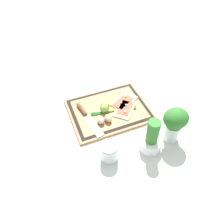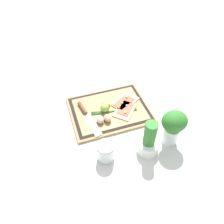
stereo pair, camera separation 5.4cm
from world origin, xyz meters
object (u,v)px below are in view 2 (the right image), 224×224
at_px(egg_brown, 108,118).
at_px(herb_glass, 173,126).
at_px(knife, 85,113).
at_px(egg_pink, 100,119).
at_px(pizza_slice_near, 125,102).
at_px(lime, 105,108).
at_px(herb_pot, 149,142).
at_px(cherry_tomato_yellow, 108,105).
at_px(cherry_tomato_red, 103,105).
at_px(sauce_jar, 106,152).
at_px(pizza_slice_far, 125,110).

bearing_deg(egg_brown, herb_glass, 139.71).
height_order(knife, egg_pink, egg_pink).
bearing_deg(egg_brown, pizza_slice_near, -143.71).
bearing_deg(egg_pink, lime, -124.22).
relative_size(egg_brown, egg_pink, 1.00).
height_order(knife, egg_brown, egg_brown).
distance_m(knife, herb_pot, 0.41).
xyz_separation_m(knife, herb_pot, (-0.24, 0.33, 0.04)).
bearing_deg(cherry_tomato_yellow, lime, 44.88).
relative_size(egg_brown, herb_pot, 0.26).
bearing_deg(egg_pink, knife, -53.20).
distance_m(cherry_tomato_red, sauce_jar, 0.34).
xyz_separation_m(cherry_tomato_red, sauce_jar, (0.09, 0.33, 0.01)).
distance_m(pizza_slice_near, egg_brown, 0.18).
relative_size(knife, egg_brown, 5.18).
bearing_deg(cherry_tomato_red, knife, 11.44).
bearing_deg(cherry_tomato_yellow, herb_pot, 105.02).
relative_size(pizza_slice_near, herb_glass, 0.91).
xyz_separation_m(pizza_slice_far, lime, (0.11, -0.03, 0.02)).
relative_size(egg_pink, herb_pot, 0.26).
relative_size(egg_pink, lime, 1.02).
relative_size(knife, cherry_tomato_yellow, 13.30).
relative_size(lime, herb_pot, 0.26).
bearing_deg(sauce_jar, cherry_tomato_yellow, -110.12).
height_order(pizza_slice_far, egg_pink, egg_pink).
distance_m(egg_brown, herb_glass, 0.36).
relative_size(pizza_slice_near, lime, 3.67).
height_order(pizza_slice_near, cherry_tomato_yellow, pizza_slice_near).
distance_m(lime, herb_glass, 0.40).
height_order(lime, herb_glass, herb_glass).
bearing_deg(herb_pot, knife, -54.19).
xyz_separation_m(cherry_tomato_yellow, sauce_jar, (0.12, 0.32, 0.01)).
xyz_separation_m(lime, herb_glass, (-0.26, 0.30, 0.08)).
height_order(pizza_slice_near, lime, lime).
relative_size(pizza_slice_far, egg_pink, 3.33).
relative_size(egg_brown, herb_glass, 0.25).
height_order(lime, cherry_tomato_yellow, lime).
xyz_separation_m(pizza_slice_near, pizza_slice_far, (0.02, 0.06, 0.00)).
xyz_separation_m(cherry_tomato_yellow, herb_pot, (-0.09, 0.35, 0.04)).
relative_size(knife, egg_pink, 5.18).
relative_size(pizza_slice_far, knife, 0.64).
bearing_deg(pizza_slice_far, egg_pink, 13.66).
bearing_deg(herb_glass, lime, -49.30).
bearing_deg(sauce_jar, lime, -106.49).
bearing_deg(cherry_tomato_red, lime, 84.19).
height_order(pizza_slice_near, herb_pot, herb_pot).
xyz_separation_m(cherry_tomato_red, cherry_tomato_yellow, (-0.03, 0.01, -0.00)).
bearing_deg(sauce_jar, cherry_tomato_red, -105.27).
xyz_separation_m(pizza_slice_near, knife, (0.25, 0.02, 0.00)).
distance_m(knife, egg_pink, 0.11).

